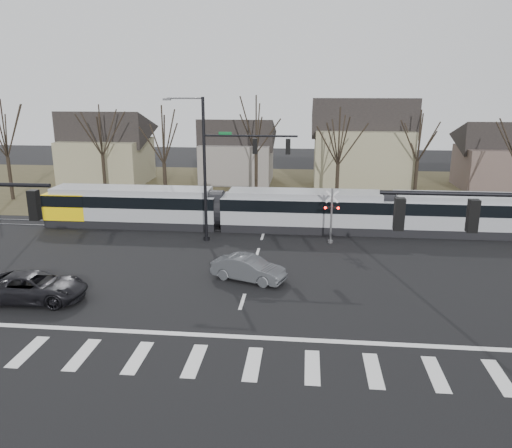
# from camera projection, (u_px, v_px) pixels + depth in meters

# --- Properties ---
(ground) EXTENTS (140.00, 140.00, 0.00)m
(ground) POSITION_uv_depth(u_px,v_px,m) (237.00, 319.00, 24.15)
(ground) COLOR black
(grass_verge) EXTENTS (140.00, 28.00, 0.01)m
(grass_verge) POSITION_uv_depth(u_px,v_px,m) (277.00, 189.00, 54.84)
(grass_verge) COLOR #38331E
(grass_verge) RESTS_ON ground
(crosswalk) EXTENTS (27.00, 2.60, 0.01)m
(crosswalk) POSITION_uv_depth(u_px,v_px,m) (224.00, 362.00, 20.31)
(crosswalk) COLOR silver
(crosswalk) RESTS_ON ground
(stop_line) EXTENTS (28.00, 0.35, 0.01)m
(stop_line) POSITION_uv_depth(u_px,v_px,m) (232.00, 336.00, 22.42)
(stop_line) COLOR silver
(stop_line) RESTS_ON ground
(lane_dashes) EXTENTS (0.18, 30.00, 0.01)m
(lane_dashes) POSITION_uv_depth(u_px,v_px,m) (265.00, 229.00, 39.49)
(lane_dashes) COLOR silver
(lane_dashes) RESTS_ON ground
(rail_pair) EXTENTS (90.00, 1.52, 0.06)m
(rail_pair) POSITION_uv_depth(u_px,v_px,m) (265.00, 229.00, 39.29)
(rail_pair) COLOR #59595E
(rail_pair) RESTS_ON ground
(tram) EXTENTS (40.72, 3.02, 3.09)m
(tram) POSITION_uv_depth(u_px,v_px,m) (302.00, 209.00, 38.77)
(tram) COLOR gray
(tram) RESTS_ON ground
(sedan) EXTENTS (4.27, 5.29, 1.42)m
(sedan) POSITION_uv_depth(u_px,v_px,m) (249.00, 269.00, 28.79)
(sedan) COLOR #45484C
(sedan) RESTS_ON ground
(suv) EXTENTS (3.03, 5.69, 1.52)m
(suv) POSITION_uv_depth(u_px,v_px,m) (33.00, 287.00, 26.04)
(suv) COLOR black
(suv) RESTS_ON ground
(signal_pole_far) EXTENTS (9.28, 0.44, 10.20)m
(signal_pole_far) POSITION_uv_depth(u_px,v_px,m) (227.00, 163.00, 34.86)
(signal_pole_far) COLOR black
(signal_pole_far) RESTS_ON ground
(rail_crossing_signal) EXTENTS (1.08, 0.36, 4.00)m
(rail_crossing_signal) POSITION_uv_depth(u_px,v_px,m) (331.00, 217.00, 35.43)
(rail_crossing_signal) COLOR #59595B
(rail_crossing_signal) RESTS_ON ground
(tree_row) EXTENTS (59.20, 7.20, 10.00)m
(tree_row) POSITION_uv_depth(u_px,v_px,m) (295.00, 150.00, 47.57)
(tree_row) COLOR black
(tree_row) RESTS_ON ground
(house_a) EXTENTS (9.72, 8.64, 8.60)m
(house_a) POSITION_uv_depth(u_px,v_px,m) (106.00, 144.00, 57.54)
(house_a) COLOR gray
(house_a) RESTS_ON ground
(house_b) EXTENTS (8.64, 7.56, 7.65)m
(house_b) POSITION_uv_depth(u_px,v_px,m) (237.00, 148.00, 58.12)
(house_b) COLOR slate
(house_b) RESTS_ON ground
(house_c) EXTENTS (10.80, 8.64, 10.10)m
(house_c) POSITION_uv_depth(u_px,v_px,m) (362.00, 141.00, 53.53)
(house_c) COLOR gray
(house_c) RESTS_ON ground
(house_d) EXTENTS (8.64, 7.56, 7.65)m
(house_d) POSITION_uv_depth(u_px,v_px,m) (499.00, 152.00, 54.31)
(house_d) COLOR brown
(house_d) RESTS_ON ground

